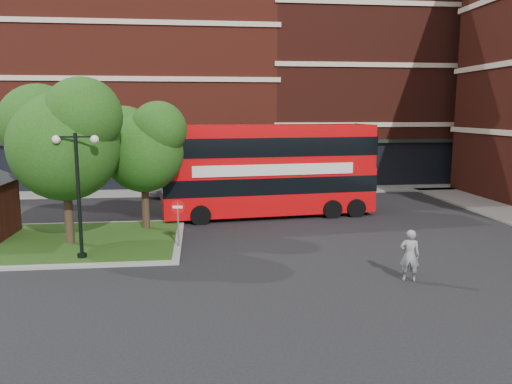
{
  "coord_description": "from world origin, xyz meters",
  "views": [
    {
      "loc": [
        -0.9,
        -19.34,
        5.79
      ],
      "look_at": [
        1.8,
        3.96,
        2.0
      ],
      "focal_mm": 35.0,
      "sensor_mm": 36.0,
      "label": 1
    }
  ],
  "objects": [
    {
      "name": "lamp_island",
      "position": [
        -5.5,
        0.2,
        2.83
      ],
      "size": [
        1.72,
        0.36,
        5.0
      ],
      "color": "black",
      "rests_on": "ground"
    },
    {
      "name": "car_silver",
      "position": [
        -2.2,
        14.5,
        0.68
      ],
      "size": [
        4.09,
        1.8,
        1.37
      ],
      "primitive_type": "imported",
      "rotation": [
        0.0,
        0.0,
        1.62
      ],
      "color": "#BABCC2",
      "rests_on": "ground"
    },
    {
      "name": "tree_island_west",
      "position": [
        -6.6,
        2.58,
        4.79
      ],
      "size": [
        5.4,
        4.71,
        7.21
      ],
      "color": "#2D2116",
      "rests_on": "ground"
    },
    {
      "name": "bus",
      "position": [
        2.97,
        7.81,
        2.93
      ],
      "size": [
        11.89,
        3.89,
        4.46
      ],
      "rotation": [
        0.0,
        0.0,
        0.11
      ],
      "color": "red",
      "rests_on": "ground"
    },
    {
      "name": "terrace_far_right",
      "position": [
        14.0,
        24.0,
        8.0
      ],
      "size": [
        18.0,
        12.0,
        16.0
      ],
      "primitive_type": "cube",
      "color": "#471911",
      "rests_on": "ground"
    },
    {
      "name": "traffic_island",
      "position": [
        -8.0,
        3.0,
        0.07
      ],
      "size": [
        12.6,
        7.6,
        0.15
      ],
      "color": "gray",
      "rests_on": "ground"
    },
    {
      "name": "ground",
      "position": [
        0.0,
        0.0,
        0.0
      ],
      "size": [
        120.0,
        120.0,
        0.0
      ],
      "primitive_type": "plane",
      "color": "black",
      "rests_on": "ground"
    },
    {
      "name": "lamp_far_right",
      "position": [
        10.0,
        14.5,
        2.83
      ],
      "size": [
        1.72,
        0.36,
        5.0
      ],
      "color": "black",
      "rests_on": "ground"
    },
    {
      "name": "woman",
      "position": [
        6.26,
        -3.5,
        0.91
      ],
      "size": [
        0.77,
        0.64,
        1.81
      ],
      "primitive_type": "imported",
      "rotation": [
        0.0,
        0.0,
        2.77
      ],
      "color": "gray",
      "rests_on": "ground"
    },
    {
      "name": "terrace_far_left",
      "position": [
        -8.0,
        24.0,
        7.0
      ],
      "size": [
        26.0,
        12.0,
        14.0
      ],
      "primitive_type": "cube",
      "color": "maroon",
      "rests_on": "ground"
    },
    {
      "name": "no_entry_sign",
      "position": [
        -1.8,
        1.5,
        1.51
      ],
      "size": [
        0.59,
        0.12,
        2.12
      ],
      "rotation": [
        0.0,
        0.0,
        -0.13
      ],
      "color": "slate",
      "rests_on": "ground"
    },
    {
      "name": "pavement_far",
      "position": [
        0.0,
        16.5,
        0.06
      ],
      "size": [
        44.0,
        3.0,
        0.12
      ],
      "primitive_type": "cube",
      "color": "slate",
      "rests_on": "ground"
    },
    {
      "name": "tree_island_east",
      "position": [
        -3.58,
        5.06,
        4.24
      ],
      "size": [
        4.46,
        3.9,
        6.29
      ],
      "color": "#2D2116",
      "rests_on": "ground"
    },
    {
      "name": "car_white",
      "position": [
        5.57,
        16.0,
        0.66
      ],
      "size": [
        4.13,
        1.8,
        1.32
      ],
      "primitive_type": "imported",
      "rotation": [
        0.0,
        0.0,
        1.47
      ],
      "color": "silver",
      "rests_on": "ground"
    },
    {
      "name": "lamp_far_left",
      "position": [
        2.0,
        14.5,
        2.83
      ],
      "size": [
        1.72,
        0.36,
        5.0
      ],
      "color": "black",
      "rests_on": "ground"
    }
  ]
}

